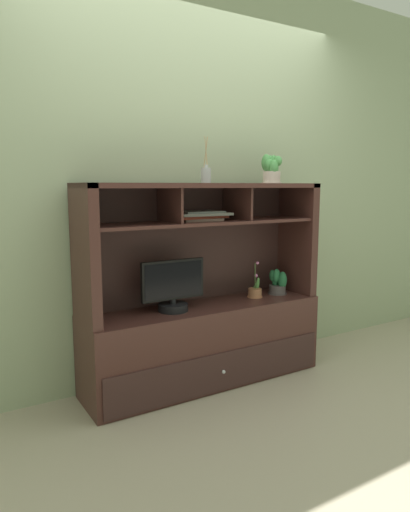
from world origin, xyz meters
The scene contains 9 objects.
floor_plane centered at (0.00, 0.00, -0.01)m, with size 6.00×6.00×0.02m, color tan.
back_wall centered at (0.00, 0.24, 1.40)m, with size 6.00×0.02×2.80m, color #9BAA84.
media_console centered at (0.00, 0.01, 0.42)m, with size 1.65×0.45×1.34m.
tv_monitor centered at (-0.25, -0.02, 0.68)m, with size 0.43×0.19×0.33m.
potted_orchid centered at (0.42, 0.01, 0.57)m, with size 0.11×0.11×0.26m.
potted_fern centered at (0.63, 0.00, 0.61)m, with size 0.14×0.14×0.19m.
magazine_stack_left centered at (-0.02, 0.03, 1.13)m, with size 0.39×0.27×0.06m.
diffuser_bottle centered at (0.00, -0.01, 1.39)m, with size 0.07×0.07×0.29m.
potted_succulent centered at (0.53, -0.01, 1.43)m, with size 0.14×0.14×0.20m.
Camera 1 is at (-1.56, -2.56, 1.32)m, focal length 32.41 mm.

